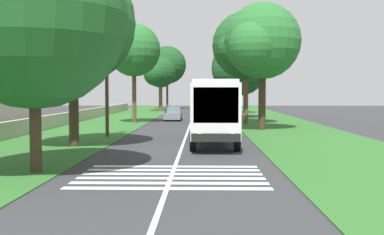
% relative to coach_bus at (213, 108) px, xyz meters
% --- Properties ---
extents(ground, '(160.00, 160.00, 0.00)m').
position_rel_coach_bus_xyz_m(ground, '(-3.26, 1.80, -2.15)').
color(ground, '#333335').
extents(grass_verge_left, '(120.00, 8.00, 0.04)m').
position_rel_coach_bus_xyz_m(grass_verge_left, '(11.74, 10.00, -2.13)').
color(grass_verge_left, '#2D6628').
rests_on(grass_verge_left, ground).
extents(grass_verge_right, '(120.00, 8.00, 0.04)m').
position_rel_coach_bus_xyz_m(grass_verge_right, '(11.74, -6.40, -2.13)').
color(grass_verge_right, '#2D6628').
rests_on(grass_verge_right, ground).
extents(centre_line, '(110.00, 0.16, 0.01)m').
position_rel_coach_bus_xyz_m(centre_line, '(11.74, 1.80, -2.14)').
color(centre_line, silver).
rests_on(centre_line, ground).
extents(coach_bus, '(11.16, 2.62, 3.73)m').
position_rel_coach_bus_xyz_m(coach_bus, '(0.00, 0.00, 0.00)').
color(coach_bus, white).
rests_on(coach_bus, ground).
extents(zebra_crossing, '(4.95, 6.80, 0.01)m').
position_rel_coach_bus_xyz_m(zebra_crossing, '(-11.34, 1.80, -2.14)').
color(zebra_crossing, silver).
rests_on(zebra_crossing, ground).
extents(trailing_car_0, '(4.30, 1.78, 1.43)m').
position_rel_coach_bus_xyz_m(trailing_car_0, '(16.73, 0.25, -1.48)').
color(trailing_car_0, '#B21E1E').
rests_on(trailing_car_0, ground).
extents(trailing_car_1, '(4.30, 1.78, 1.43)m').
position_rel_coach_bus_xyz_m(trailing_car_1, '(22.58, 3.79, -1.48)').
color(trailing_car_1, gray).
rests_on(trailing_car_1, ground).
extents(trailing_car_2, '(4.30, 1.78, 1.43)m').
position_rel_coach_bus_xyz_m(trailing_car_2, '(28.56, -0.04, -1.48)').
color(trailing_car_2, gray).
rests_on(trailing_car_2, ground).
extents(roadside_tree_left_0, '(6.12, 5.23, 9.77)m').
position_rel_coach_bus_xyz_m(roadside_tree_left_0, '(18.48, 7.50, 4.91)').
color(roadside_tree_left_0, brown).
rests_on(roadside_tree_left_0, grass_verge_left).
extents(roadside_tree_left_1, '(6.31, 4.98, 8.57)m').
position_rel_coach_bus_xyz_m(roadside_tree_left_1, '(46.88, 7.42, 3.84)').
color(roadside_tree_left_1, brown).
rests_on(roadside_tree_left_1, grass_verge_left).
extents(roadside_tree_left_2, '(8.22, 7.03, 10.43)m').
position_rel_coach_bus_xyz_m(roadside_tree_left_2, '(-1.89, 8.00, 4.63)').
color(roadside_tree_left_2, '#3D2D1E').
rests_on(roadside_tree_left_2, grass_verge_left).
extents(roadside_tree_left_3, '(7.81, 6.83, 11.26)m').
position_rel_coach_bus_xyz_m(roadside_tree_left_3, '(57.64, 7.15, 5.58)').
color(roadside_tree_left_3, '#3D2D1E').
rests_on(roadside_tree_left_3, grass_verge_left).
extents(roadside_tree_left_4, '(8.09, 7.14, 9.53)m').
position_rel_coach_bus_xyz_m(roadside_tree_left_4, '(-10.70, 7.13, 3.70)').
color(roadside_tree_left_4, '#3D2D1E').
rests_on(roadside_tree_left_4, grass_verge_left).
extents(roadside_tree_right_0, '(7.09, 6.10, 10.16)m').
position_rel_coach_bus_xyz_m(roadside_tree_right_0, '(9.73, -3.99, 4.83)').
color(roadside_tree_right_0, '#3D2D1E').
rests_on(roadside_tree_right_0, grass_verge_right).
extents(roadside_tree_right_1, '(7.10, 6.07, 10.75)m').
position_rel_coach_bus_xyz_m(roadside_tree_right_1, '(38.83, -3.81, 5.43)').
color(roadside_tree_right_1, '#3D2D1E').
rests_on(roadside_tree_right_1, grass_verge_right).
extents(roadside_tree_right_2, '(7.51, 6.20, 10.93)m').
position_rel_coach_bus_xyz_m(roadside_tree_right_2, '(57.94, -4.07, 5.54)').
color(roadside_tree_right_2, brown).
rests_on(roadside_tree_right_2, grass_verge_right).
extents(roadside_tree_right_3, '(7.43, 6.41, 10.66)m').
position_rel_coach_bus_xyz_m(roadside_tree_right_3, '(17.11, -3.37, 5.18)').
color(roadside_tree_right_3, brown).
rests_on(roadside_tree_right_3, grass_verge_right).
extents(roadside_tree_right_4, '(7.89, 6.50, 9.06)m').
position_rel_coach_bus_xyz_m(roadside_tree_right_4, '(27.31, -3.47, 3.52)').
color(roadside_tree_right_4, '#3D2D1E').
rests_on(roadside_tree_right_4, grass_verge_right).
extents(utility_pole, '(0.24, 1.40, 7.48)m').
position_rel_coach_bus_xyz_m(utility_pole, '(3.65, 7.16, 1.78)').
color(utility_pole, '#473828').
rests_on(utility_pole, grass_verge_left).
extents(roadside_wall, '(70.00, 0.40, 1.11)m').
position_rel_coach_bus_xyz_m(roadside_wall, '(16.74, 13.40, -1.55)').
color(roadside_wall, '#B2A893').
rests_on(roadside_wall, grass_verge_left).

